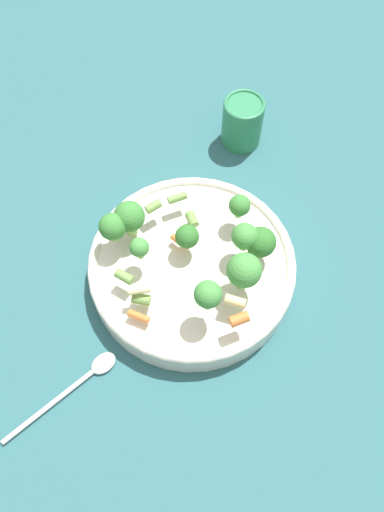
{
  "coord_description": "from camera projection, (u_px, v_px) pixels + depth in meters",
  "views": [
    {
      "loc": [
        0.32,
        0.08,
        0.67
      ],
      "look_at": [
        0.0,
        0.0,
        0.06
      ],
      "focal_mm": 35.0,
      "sensor_mm": 36.0,
      "label": 1
    }
  ],
  "objects": [
    {
      "name": "spoon",
      "position": [
        81.0,
        381.0,
        0.66
      ],
      "size": [
        0.15,
        0.11,
        0.01
      ],
      "rotation": [
        0.0,
        0.0,
        8.81
      ],
      "color": "silver",
      "rests_on": "ground_plane"
    },
    {
      "name": "pasta_salad",
      "position": [
        199.0,
        245.0,
        0.66
      ],
      "size": [
        0.2,
        0.24,
        0.08
      ],
      "color": "#8CB766",
      "rests_on": "bowl"
    },
    {
      "name": "bowl",
      "position": [
        192.0,
        267.0,
        0.72
      ],
      "size": [
        0.3,
        0.3,
        0.05
      ],
      "color": "silver",
      "rests_on": "ground_plane"
    },
    {
      "name": "ground_plane",
      "position": [
        192.0,
        275.0,
        0.74
      ],
      "size": [
        3.0,
        3.0,
        0.0
      ],
      "primitive_type": "plane",
      "color": "#2D6066"
    },
    {
      "name": "cup",
      "position": [
        242.0,
        122.0,
        0.83
      ],
      "size": [
        0.07,
        0.07,
        0.09
      ],
      "color": "#2D7F51",
      "rests_on": "ground_plane"
    }
  ]
}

